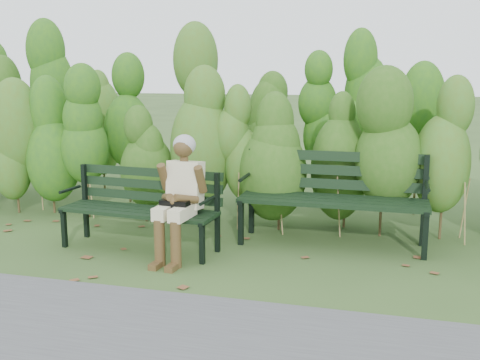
# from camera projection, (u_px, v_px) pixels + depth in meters

# --- Properties ---
(ground) EXTENTS (80.00, 80.00, 0.00)m
(ground) POSITION_uv_depth(u_px,v_px,m) (231.00, 260.00, 5.57)
(ground) COLOR #314B20
(hedge_band) EXTENTS (11.04, 1.67, 2.42)m
(hedge_band) POSITION_uv_depth(u_px,v_px,m) (271.00, 119.00, 7.10)
(hedge_band) COLOR #47381E
(hedge_band) RESTS_ON ground
(leaf_litter) EXTENTS (5.26, 2.09, 0.01)m
(leaf_litter) POSITION_uv_depth(u_px,v_px,m) (239.00, 259.00, 5.60)
(leaf_litter) COLOR brown
(leaf_litter) RESTS_ON ground
(bench_left) EXTENTS (1.71, 0.67, 0.84)m
(bench_left) POSITION_uv_depth(u_px,v_px,m) (143.00, 202.00, 5.91)
(bench_left) COLOR black
(bench_left) RESTS_ON ground
(bench_right) EXTENTS (1.98, 0.65, 0.99)m
(bench_right) POSITION_uv_depth(u_px,v_px,m) (334.00, 190.00, 6.05)
(bench_right) COLOR black
(bench_right) RESTS_ON ground
(seated_woman) EXTENTS (0.50, 0.73, 1.23)m
(seated_woman) POSITION_uv_depth(u_px,v_px,m) (180.00, 190.00, 5.54)
(seated_woman) COLOR beige
(seated_woman) RESTS_ON ground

